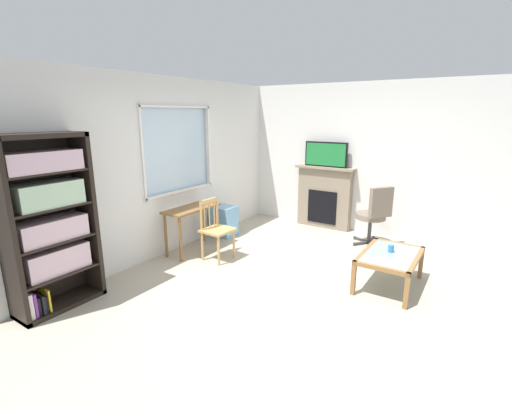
# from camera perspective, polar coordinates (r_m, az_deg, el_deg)

# --- Properties ---
(ground) EXTENTS (6.08, 5.54, 0.02)m
(ground) POSITION_cam_1_polar(r_m,az_deg,el_deg) (4.69, 6.61, -12.59)
(ground) COLOR #B2A893
(wall_back_with_window) EXTENTS (5.08, 0.15, 2.64)m
(wall_back_with_window) POSITION_cam_1_polar(r_m,az_deg,el_deg) (5.61, -14.42, 5.49)
(wall_back_with_window) COLOR silver
(wall_back_with_window) RESTS_ON ground
(wall_right) EXTENTS (0.12, 4.74, 2.64)m
(wall_right) POSITION_cam_1_polar(r_m,az_deg,el_deg) (6.68, 17.10, 6.91)
(wall_right) COLOR silver
(wall_right) RESTS_ON ground
(bookshelf) EXTENTS (0.90, 0.38, 1.92)m
(bookshelf) POSITION_cam_1_polar(r_m,az_deg,el_deg) (4.42, -30.15, -1.97)
(bookshelf) COLOR black
(bookshelf) RESTS_ON ground
(desk_under_window) EXTENTS (0.94, 0.40, 0.71)m
(desk_under_window) POSITION_cam_1_polar(r_m,az_deg,el_deg) (5.65, -10.13, -1.61)
(desk_under_window) COLOR brown
(desk_under_window) RESTS_ON ground
(wooden_chair) EXTENTS (0.44, 0.42, 0.90)m
(wooden_chair) POSITION_cam_1_polar(r_m,az_deg,el_deg) (5.32, -6.39, -3.78)
(wooden_chair) COLOR tan
(wooden_chair) RESTS_ON ground
(plastic_drawer_unit) EXTENTS (0.35, 0.40, 0.53)m
(plastic_drawer_unit) POSITION_cam_1_polar(r_m,az_deg,el_deg) (6.38, -5.14, -2.53)
(plastic_drawer_unit) COLOR #72ADDB
(plastic_drawer_unit) RESTS_ON ground
(fireplace) EXTENTS (0.26, 1.11, 1.16)m
(fireplace) POSITION_cam_1_polar(r_m,az_deg,el_deg) (6.88, 10.79, 1.25)
(fireplace) COLOR gray
(fireplace) RESTS_ON ground
(tv) EXTENTS (0.06, 0.80, 0.45)m
(tv) POSITION_cam_1_polar(r_m,az_deg,el_deg) (6.73, 11.05, 7.90)
(tv) COLOR black
(tv) RESTS_ON fireplace
(office_chair) EXTENTS (0.62, 0.62, 1.00)m
(office_chair) POSITION_cam_1_polar(r_m,az_deg,el_deg) (6.09, 18.30, -1.19)
(office_chair) COLOR #7A6B5B
(office_chair) RESTS_ON ground
(coffee_table) EXTENTS (0.98, 0.65, 0.43)m
(coffee_table) POSITION_cam_1_polar(r_m,az_deg,el_deg) (4.78, 20.53, -7.92)
(coffee_table) COLOR #8C9E99
(coffee_table) RESTS_ON ground
(sippy_cup) EXTENTS (0.07, 0.07, 0.09)m
(sippy_cup) POSITION_cam_1_polar(r_m,az_deg,el_deg) (4.81, 20.65, -6.47)
(sippy_cup) COLOR #337FD6
(sippy_cup) RESTS_ON coffee_table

